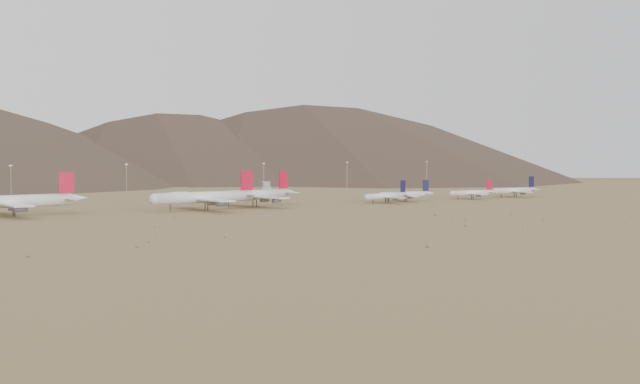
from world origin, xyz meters
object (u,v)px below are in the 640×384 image
widebody_centre (205,197)px  narrowbody_b (406,194)px  widebody_west (12,201)px  narrowbody_a (387,196)px  widebody_east (254,195)px  control_tower (265,190)px

widebody_centre → narrowbody_b: bearing=-4.2°
widebody_west → narrowbody_a: 233.07m
widebody_east → narrowbody_a: (91.00, -13.23, -2.61)m
widebody_east → control_tower: bearing=39.7°
widebody_east → narrowbody_b: size_ratio=1.58×
widebody_centre → control_tower: widebody_centre is taller
widebody_centre → narrowbody_b: widebody_centre is taller
widebody_west → narrowbody_a: (232.69, -12.80, -3.20)m
widebody_centre → narrowbody_a: bearing=-7.9°
widebody_east → widebody_centre: bearing=178.4°
narrowbody_b → narrowbody_a: bearing=-151.3°
narrowbody_a → control_tower: (-45.13, 92.97, 0.58)m
widebody_centre → widebody_east: bearing=11.2°
widebody_centre → widebody_east: 39.14m
widebody_west → widebody_east: widebody_west is taller
widebody_west → narrowbody_b: widebody_west is taller
widebody_centre → control_tower: (82.93, 92.31, -2.44)m
widebody_centre → narrowbody_a: widebody_centre is taller
widebody_centre → narrowbody_a: size_ratio=1.73×
widebody_west → widebody_east: size_ratio=1.13×
narrowbody_a → narrowbody_b: (22.32, 9.59, -0.09)m
widebody_west → narrowbody_b: (255.01, -3.21, -3.29)m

